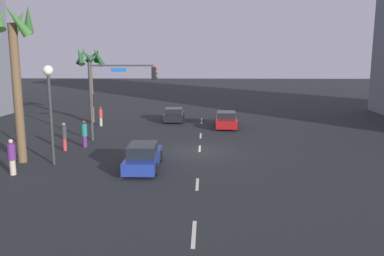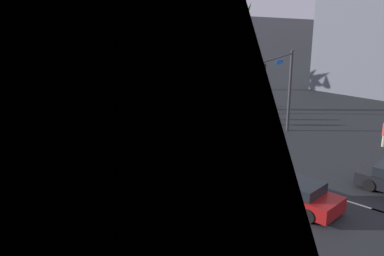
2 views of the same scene
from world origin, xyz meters
TOP-DOWN VIEW (x-y plane):
  - ground_plane at (0.00, 0.00)m, footprint 220.00×220.00m
  - lane_stripe_1 at (-12.02, 0.00)m, footprint 2.08×0.14m
  - lane_stripe_2 at (-6.75, 0.00)m, footprint 1.81×0.14m
  - lane_stripe_3 at (0.76, 0.00)m, footprint 1.92×0.14m
  - lane_stripe_4 at (5.23, 0.00)m, footprint 2.07×0.14m
  - lane_stripe_5 at (12.07, 0.00)m, footprint 1.84×0.14m
  - lane_stripe_6 at (13.42, 0.00)m, footprint 2.09×0.14m
  - car_0 at (9.49, -2.22)m, footprint 4.59×2.08m
  - car_1 at (12.70, 2.72)m, footprint 4.14×2.02m
  - car_2 at (-4.08, 3.00)m, footprint 4.51×1.87m
  - traffic_signal at (3.47, 6.28)m, footprint 0.91×4.92m
  - streetlamp at (-3.47, 8.20)m, footprint 0.56×0.56m
  - pedestrian_0 at (0.97, 7.83)m, footprint 0.54×0.54m
  - pedestrian_1 at (-5.54, 9.50)m, footprint 0.48×0.48m
  - pedestrian_2 at (9.59, 9.09)m, footprint 0.47×0.47m
  - pedestrian_3 at (-0.09, 8.81)m, footprint 0.32×0.32m
  - palm_tree_0 at (11.75, 10.54)m, footprint 2.38×2.80m
  - palm_tree_2 at (-3.05, 10.21)m, footprint 2.53×2.75m

SIDE VIEW (x-z plane):
  - ground_plane at x=0.00m, z-range 0.00..0.00m
  - lane_stripe_1 at x=-12.02m, z-range 0.00..0.01m
  - lane_stripe_2 at x=-6.75m, z-range 0.00..0.01m
  - lane_stripe_3 at x=0.76m, z-range 0.00..0.01m
  - lane_stripe_4 at x=5.23m, z-range 0.00..0.01m
  - lane_stripe_5 at x=12.07m, z-range 0.00..0.01m
  - lane_stripe_6 at x=13.42m, z-range 0.00..0.01m
  - car_1 at x=12.70m, z-range -0.04..1.25m
  - car_0 at x=9.49m, z-range -0.04..1.29m
  - car_2 at x=-4.08m, z-range -0.06..1.32m
  - pedestrian_2 at x=9.59m, z-range 0.05..1.82m
  - pedestrian_0 at x=0.97m, z-range 0.04..1.87m
  - pedestrian_1 at x=-5.54m, z-range 0.04..1.92m
  - pedestrian_3 at x=-0.09m, z-range 0.07..1.93m
  - traffic_signal at x=3.47m, z-range 1.04..6.77m
  - streetlamp at x=-3.47m, z-range 1.17..6.72m
  - palm_tree_0 at x=11.75m, z-range 1.82..9.06m
  - palm_tree_2 at x=-3.05m, z-range 1.79..10.68m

